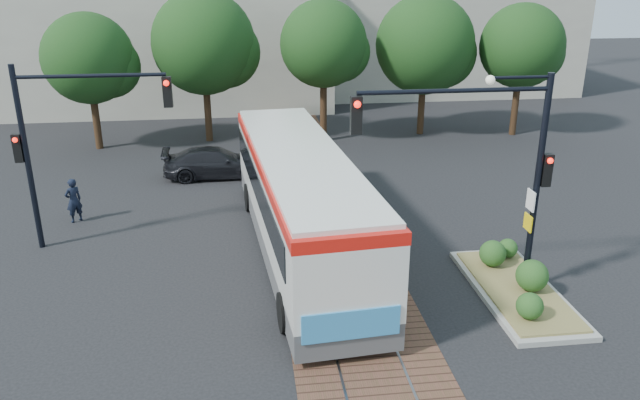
{
  "coord_description": "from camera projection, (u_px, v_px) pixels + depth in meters",
  "views": [
    {
      "loc": [
        -2.71,
        -15.8,
        8.78
      ],
      "look_at": [
        -0.33,
        2.99,
        1.6
      ],
      "focal_mm": 35.0,
      "sensor_mm": 36.0,
      "label": 1
    }
  ],
  "objects": [
    {
      "name": "ground",
      "position": [
        344.0,
        287.0,
        18.09
      ],
      "size": [
        120.0,
        120.0,
        0.0
      ],
      "primitive_type": "plane",
      "color": "black",
      "rests_on": "ground"
    },
    {
      "name": "trackbed",
      "position": [
        326.0,
        232.0,
        21.8
      ],
      "size": [
        3.6,
        40.0,
        0.02
      ],
      "color": "brown",
      "rests_on": "ground"
    },
    {
      "name": "tree_row",
      "position": [
        317.0,
        47.0,
        31.75
      ],
      "size": [
        26.4,
        5.6,
        7.67
      ],
      "color": "#382314",
      "rests_on": "ground"
    },
    {
      "name": "warehouses",
      "position": [
        271.0,
        40.0,
        43.35
      ],
      "size": [
        40.0,
        13.0,
        8.0
      ],
      "color": "#ADA899",
      "rests_on": "ground"
    },
    {
      "name": "city_bus",
      "position": [
        300.0,
        197.0,
        19.72
      ],
      "size": [
        3.76,
        12.85,
        3.39
      ],
      "rotation": [
        0.0,
        0.0,
        0.09
      ],
      "color": "#48474A",
      "rests_on": "ground"
    },
    {
      "name": "traffic_island",
      "position": [
        517.0,
        282.0,
        17.71
      ],
      "size": [
        2.2,
        5.2,
        1.13
      ],
      "color": "gray",
      "rests_on": "ground"
    },
    {
      "name": "signal_pole_main",
      "position": [
        497.0,
        153.0,
        16.32
      ],
      "size": [
        5.49,
        0.46,
        6.0
      ],
      "color": "black",
      "rests_on": "ground"
    },
    {
      "name": "signal_pole_left",
      "position": [
        61.0,
        132.0,
        19.45
      ],
      "size": [
        4.99,
        0.34,
        6.0
      ],
      "color": "black",
      "rests_on": "ground"
    },
    {
      "name": "officer",
      "position": [
        74.0,
        200.0,
        22.43
      ],
      "size": [
        0.71,
        0.68,
        1.64
      ],
      "primitive_type": "imported",
      "rotation": [
        0.0,
        0.0,
        3.82
      ],
      "color": "black",
      "rests_on": "ground"
    },
    {
      "name": "parked_car",
      "position": [
        215.0,
        162.0,
        27.28
      ],
      "size": [
        4.57,
        1.99,
        1.31
      ],
      "primitive_type": "imported",
      "rotation": [
        0.0,
        0.0,
        1.6
      ],
      "color": "black",
      "rests_on": "ground"
    }
  ]
}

